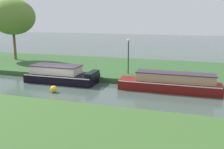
% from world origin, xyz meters
% --- Properties ---
extents(ground_plane, '(120.00, 120.00, 0.00)m').
position_xyz_m(ground_plane, '(0.00, 0.00, 0.00)').
color(ground_plane, '#3F5049').
extents(riverbank_far, '(72.00, 10.00, 0.40)m').
position_xyz_m(riverbank_far, '(0.00, 7.00, 0.20)').
color(riverbank_far, '#2E5629').
rests_on(riverbank_far, ground_plane).
extents(maroon_barge, '(6.99, 1.56, 1.33)m').
position_xyz_m(maroon_barge, '(8.35, 1.20, 0.58)').
color(maroon_barge, maroon).
rests_on(maroon_barge, ground_plane).
extents(black_narrowboat, '(5.67, 2.21, 1.34)m').
position_xyz_m(black_narrowboat, '(-0.18, 1.20, 0.58)').
color(black_narrowboat, black).
rests_on(black_narrowboat, ground_plane).
extents(willow_tree_left, '(5.39, 3.67, 6.66)m').
position_xyz_m(willow_tree_left, '(-9.26, 7.46, 5.10)').
color(willow_tree_left, brown).
rests_on(willow_tree_left, riverbank_far).
extents(lamp_post, '(0.24, 0.24, 2.94)m').
position_xyz_m(lamp_post, '(4.64, 3.94, 2.25)').
color(lamp_post, '#333338').
rests_on(lamp_post, riverbank_far).
extents(mooring_post_near, '(0.15, 0.15, 0.86)m').
position_xyz_m(mooring_post_near, '(-2.20, 2.57, 0.83)').
color(mooring_post_near, brown).
rests_on(mooring_post_near, riverbank_far).
extents(channel_buoy, '(0.46, 0.46, 0.46)m').
position_xyz_m(channel_buoy, '(0.70, -1.50, 0.23)').
color(channel_buoy, yellow).
rests_on(channel_buoy, ground_plane).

